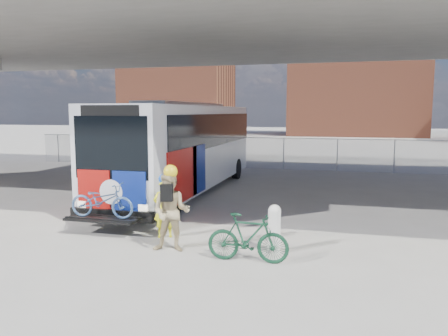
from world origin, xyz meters
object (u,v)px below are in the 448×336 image
(bus, at_px, (185,142))
(bike_parked, at_px, (248,238))
(cyclist_tan, at_px, (171,211))
(bollard, at_px, (274,227))
(cyclist_hivis, at_px, (164,207))

(bus, distance_m, bike_parked, 8.87)
(cyclist_tan, bearing_deg, bike_parked, -16.75)
(bus, height_order, bollard, bus)
(cyclist_hivis, distance_m, bike_parked, 2.88)
(bollard, distance_m, bike_parked, 0.96)
(bus, height_order, cyclist_hivis, bus)
(bus, relative_size, cyclist_tan, 6.16)
(bus, distance_m, cyclist_hivis, 6.66)
(bus, bearing_deg, bike_parked, -61.00)
(cyclist_hivis, xyz_separation_m, cyclist_tan, (0.62, -1.04, 0.17))
(bus, relative_size, bollard, 11.16)
(bollard, bearing_deg, bus, 124.63)
(bus, distance_m, cyclist_tan, 7.80)
(cyclist_tan, bearing_deg, bus, 98.75)
(cyclist_hivis, distance_m, cyclist_tan, 1.23)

